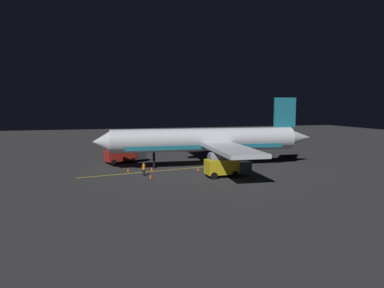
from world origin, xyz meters
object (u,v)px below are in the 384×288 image
traffic_cone_near_left (152,169)px  traffic_cone_far (151,177)px  ground_crew_worker (144,169)px  traffic_cone_under_wing (198,169)px  airliner (208,141)px  traffic_cone_near_right (128,170)px  baggage_truck (124,155)px  catering_truck (226,168)px

traffic_cone_near_left → traffic_cone_far: (-5.18, 0.99, 0.00)m
ground_crew_worker → traffic_cone_under_wing: (1.33, -7.91, -0.64)m
airliner → traffic_cone_far: 12.50m
airliner → traffic_cone_near_left: (-1.46, 8.95, -3.66)m
ground_crew_worker → traffic_cone_near_left: bearing=-26.2°
traffic_cone_far → traffic_cone_near_right: bearing=23.9°
ground_crew_worker → baggage_truck: bearing=8.2°
ground_crew_worker → traffic_cone_near_right: size_ratio=3.16×
ground_crew_worker → traffic_cone_near_left: 3.63m
baggage_truck → traffic_cone_under_wing: size_ratio=12.48×
baggage_truck → traffic_cone_far: bearing=-170.5°
catering_truck → traffic_cone_far: 9.83m
airliner → traffic_cone_near_left: airliner is taller
catering_truck → traffic_cone_near_left: catering_truck is taller
traffic_cone_under_wing → traffic_cone_far: (-3.30, 7.33, 0.00)m
baggage_truck → traffic_cone_far: 13.48m
catering_truck → traffic_cone_under_wing: catering_truck is taller
airliner → traffic_cone_near_right: (-1.38, 12.27, -3.66)m
airliner → traffic_cone_far: airliner is taller
baggage_truck → traffic_cone_near_left: bearing=-158.3°
baggage_truck → catering_truck: (-14.79, -11.88, -0.08)m
catering_truck → ground_crew_worker: bearing=71.1°
airliner → baggage_truck: 14.09m
baggage_truck → traffic_cone_near_right: (-8.00, 0.11, -1.04)m
traffic_cone_near_right → catering_truck: bearing=-119.5°
traffic_cone_near_right → traffic_cone_near_left: bearing=-91.3°
traffic_cone_under_wing → traffic_cone_far: 8.04m
catering_truck → traffic_cone_near_left: size_ratio=10.99×
traffic_cone_under_wing → traffic_cone_far: bearing=114.2°
ground_crew_worker → traffic_cone_near_left: (3.20, -1.58, -0.64)m
traffic_cone_near_right → traffic_cone_far: (-5.25, -2.33, 0.00)m
airliner → ground_crew_worker: bearing=113.9°
traffic_cone_near_right → traffic_cone_under_wing: 9.85m
baggage_truck → traffic_cone_under_wing: baggage_truck is taller
traffic_cone_near_left → baggage_truck: bearing=21.7°
catering_truck → ground_crew_worker: size_ratio=3.47×
traffic_cone_under_wing → catering_truck: bearing=-154.2°
catering_truck → baggage_truck: bearing=38.8°
airliner → traffic_cone_under_wing: airliner is taller
airliner → traffic_cone_under_wing: bearing=141.9°
baggage_truck → ground_crew_worker: (-11.28, -1.63, -0.41)m
traffic_cone_near_left → traffic_cone_near_right: (0.07, 3.32, 0.00)m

